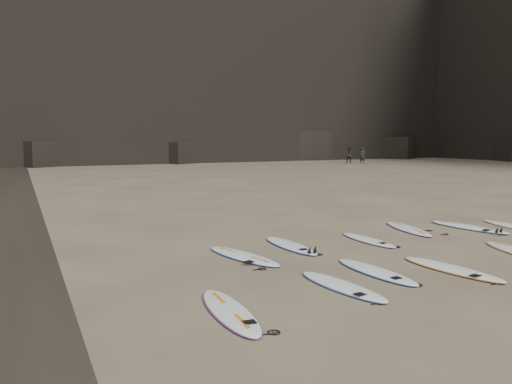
# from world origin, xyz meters

# --- Properties ---
(ground) EXTENTS (240.00, 240.00, 0.00)m
(ground) POSITION_xyz_m (0.00, 0.00, 0.00)
(ground) COLOR #897559
(ground) RESTS_ON ground
(surfboard_0) EXTENTS (0.76, 2.51, 0.09)m
(surfboard_0) POSITION_xyz_m (-4.65, -0.81, 0.04)
(surfboard_0) COLOR white
(surfboard_0) RESTS_ON ground
(surfboard_1) EXTENTS (0.84, 2.44, 0.09)m
(surfboard_1) POSITION_xyz_m (-2.11, -0.45, 0.04)
(surfboard_1) COLOR white
(surfboard_1) RESTS_ON ground
(surfboard_2) EXTENTS (0.69, 2.47, 0.09)m
(surfboard_2) POSITION_xyz_m (-0.83, 0.10, 0.04)
(surfboard_2) COLOR white
(surfboard_2) RESTS_ON ground
(surfboard_3) EXTENTS (0.91, 2.61, 0.09)m
(surfboard_3) POSITION_xyz_m (0.82, -0.45, 0.05)
(surfboard_3) COLOR white
(surfboard_3) RESTS_ON ground
(surfboard_5) EXTENTS (1.25, 2.69, 0.09)m
(surfboard_5) POSITION_xyz_m (-2.87, 2.62, 0.05)
(surfboard_5) COLOR white
(surfboard_5) RESTS_ON ground
(surfboard_6) EXTENTS (0.64, 2.51, 0.09)m
(surfboard_6) POSITION_xyz_m (-1.24, 3.16, 0.04)
(surfboard_6) COLOR white
(surfboard_6) RESTS_ON ground
(surfboard_7) EXTENTS (0.55, 2.26, 0.08)m
(surfboard_7) POSITION_xyz_m (1.12, 2.85, 0.04)
(surfboard_7) COLOR white
(surfboard_7) RESTS_ON ground
(surfboard_8) EXTENTS (1.22, 2.68, 0.09)m
(surfboard_8) POSITION_xyz_m (3.34, 3.67, 0.05)
(surfboard_8) COLOR white
(surfboard_8) RESTS_ON ground
(surfboard_9) EXTENTS (1.04, 2.85, 0.10)m
(surfboard_9) POSITION_xyz_m (5.30, 3.05, 0.05)
(surfboard_9) COLOR white
(surfboard_9) RESTS_ON ground
(surfboard_10) EXTENTS (1.03, 2.35, 0.08)m
(surfboard_10) POSITION_xyz_m (6.78, 2.77, 0.04)
(surfboard_10) COLOR white
(surfboard_10) RESTS_ON ground
(person_a) EXTENTS (0.78, 0.69, 1.78)m
(person_a) POSITION_xyz_m (25.79, 35.23, 0.89)
(person_a) COLOR black
(person_a) RESTS_ON ground
(person_b) EXTENTS (1.13, 1.08, 1.84)m
(person_b) POSITION_xyz_m (25.14, 36.67, 0.92)
(person_b) COLOR black
(person_b) RESTS_ON ground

